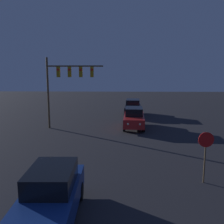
{
  "coord_description": "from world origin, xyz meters",
  "views": [
    {
      "loc": [
        0.36,
        -1.86,
        5.17
      ],
      "look_at": [
        0.0,
        13.12,
        2.68
      ],
      "focal_mm": 40.0,
      "sensor_mm": 36.0,
      "label": 1
    }
  ],
  "objects_px": {
    "car_far": "(133,107)",
    "stop_sign": "(206,148)",
    "car_mid": "(134,118)",
    "traffic_signal_mast": "(65,79)",
    "car_near": "(51,195)"
  },
  "relations": [
    {
      "from": "car_far",
      "to": "stop_sign",
      "type": "distance_m",
      "value": 17.93
    },
    {
      "from": "car_far",
      "to": "car_near",
      "type": "bearing_deg",
      "value": 83.55
    },
    {
      "from": "car_mid",
      "to": "stop_sign",
      "type": "xyz_separation_m",
      "value": [
        2.55,
        -11.26,
        0.76
      ]
    },
    {
      "from": "stop_sign",
      "to": "car_far",
      "type": "bearing_deg",
      "value": 97.3
    },
    {
      "from": "car_near",
      "to": "car_far",
      "type": "relative_size",
      "value": 0.99
    },
    {
      "from": "traffic_signal_mast",
      "to": "stop_sign",
      "type": "bearing_deg",
      "value": -51.7
    },
    {
      "from": "car_mid",
      "to": "traffic_signal_mast",
      "type": "relative_size",
      "value": 0.75
    },
    {
      "from": "car_mid",
      "to": "traffic_signal_mast",
      "type": "bearing_deg",
      "value": 6.24
    },
    {
      "from": "car_near",
      "to": "car_far",
      "type": "bearing_deg",
      "value": -102.28
    },
    {
      "from": "car_mid",
      "to": "car_far",
      "type": "height_order",
      "value": "same"
    },
    {
      "from": "car_far",
      "to": "traffic_signal_mast",
      "type": "xyz_separation_m",
      "value": [
        -6.4,
        -6.78,
        3.49
      ]
    },
    {
      "from": "car_near",
      "to": "traffic_signal_mast",
      "type": "bearing_deg",
      "value": -81.77
    },
    {
      "from": "stop_sign",
      "to": "traffic_signal_mast",
      "type": "bearing_deg",
      "value": 128.3
    },
    {
      "from": "car_far",
      "to": "stop_sign",
      "type": "bearing_deg",
      "value": 101.81
    },
    {
      "from": "car_near",
      "to": "car_far",
      "type": "xyz_separation_m",
      "value": [
        4.03,
        20.83,
        0.0
      ]
    }
  ]
}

